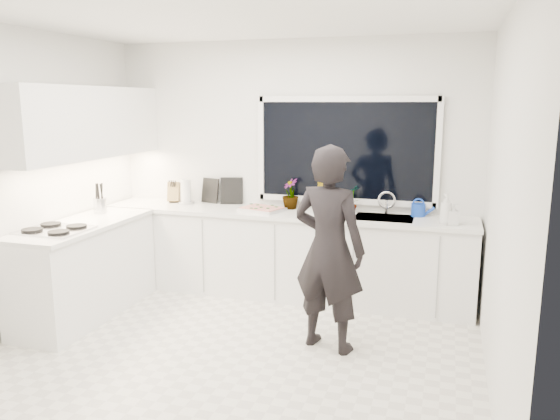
% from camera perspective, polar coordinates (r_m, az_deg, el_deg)
% --- Properties ---
extents(floor, '(4.00, 3.50, 0.02)m').
position_cam_1_polar(floor, '(4.72, -4.98, -14.66)').
color(floor, beige).
rests_on(floor, ground).
extents(wall_back, '(4.00, 0.02, 2.70)m').
position_cam_1_polar(wall_back, '(5.96, 1.20, 4.49)').
color(wall_back, white).
rests_on(wall_back, ground).
extents(wall_left, '(0.02, 3.50, 2.70)m').
position_cam_1_polar(wall_left, '(5.40, -25.43, 2.70)').
color(wall_left, white).
rests_on(wall_left, ground).
extents(wall_right, '(0.02, 3.50, 2.70)m').
position_cam_1_polar(wall_right, '(4.01, 22.35, 0.32)').
color(wall_right, white).
rests_on(wall_right, ground).
extents(ceiling, '(4.00, 3.50, 0.02)m').
position_cam_1_polar(ceiling, '(4.30, -5.63, 20.01)').
color(ceiling, white).
rests_on(ceiling, wall_back).
extents(window, '(1.80, 0.02, 1.00)m').
position_cam_1_polar(window, '(5.77, 6.88, 6.18)').
color(window, black).
rests_on(window, wall_back).
extents(base_cabinets_back, '(3.92, 0.58, 0.88)m').
position_cam_1_polar(base_cabinets_back, '(5.84, 0.32, -4.75)').
color(base_cabinets_back, white).
rests_on(base_cabinets_back, floor).
extents(base_cabinets_left, '(0.58, 1.60, 0.88)m').
position_cam_1_polar(base_cabinets_left, '(5.64, -19.68, -6.04)').
color(base_cabinets_left, white).
rests_on(base_cabinets_left, floor).
extents(countertop_back, '(3.94, 0.62, 0.04)m').
position_cam_1_polar(countertop_back, '(5.73, 0.29, -0.35)').
color(countertop_back, silver).
rests_on(countertop_back, base_cabinets_back).
extents(countertop_left, '(0.62, 1.60, 0.04)m').
position_cam_1_polar(countertop_left, '(5.52, -20.00, -1.47)').
color(countertop_left, silver).
rests_on(countertop_left, base_cabinets_left).
extents(upper_cabinets, '(0.34, 2.10, 0.70)m').
position_cam_1_polar(upper_cabinets, '(5.76, -19.49, 8.61)').
color(upper_cabinets, white).
rests_on(upper_cabinets, wall_left).
extents(sink, '(0.58, 0.42, 0.14)m').
position_cam_1_polar(sink, '(5.54, 10.78, -1.27)').
color(sink, silver).
rests_on(sink, countertop_back).
extents(faucet, '(0.03, 0.03, 0.22)m').
position_cam_1_polar(faucet, '(5.70, 11.07, 0.72)').
color(faucet, silver).
rests_on(faucet, countertop_back).
extents(stovetop, '(0.56, 0.48, 0.03)m').
position_cam_1_polar(stovetop, '(5.26, -22.48, -1.86)').
color(stovetop, black).
rests_on(stovetop, countertop_left).
extents(person, '(0.71, 0.56, 1.72)m').
position_cam_1_polar(person, '(4.51, 5.12, -4.09)').
color(person, black).
rests_on(person, floor).
extents(pizza_tray, '(0.51, 0.43, 0.03)m').
position_cam_1_polar(pizza_tray, '(5.77, -1.89, 0.09)').
color(pizza_tray, silver).
rests_on(pizza_tray, countertop_back).
extents(pizza, '(0.46, 0.39, 0.01)m').
position_cam_1_polar(pizza, '(5.76, -1.89, 0.25)').
color(pizza, red).
rests_on(pizza, pizza_tray).
extents(watering_can, '(0.16, 0.16, 0.13)m').
position_cam_1_polar(watering_can, '(5.64, 14.24, 0.01)').
color(watering_can, '#123AAC').
rests_on(watering_can, countertop_back).
extents(paper_towel_roll, '(0.14, 0.14, 0.26)m').
position_cam_1_polar(paper_towel_roll, '(6.23, -9.79, 1.84)').
color(paper_towel_roll, silver).
rests_on(paper_towel_roll, countertop_back).
extents(knife_block, '(0.15, 0.13, 0.22)m').
position_cam_1_polar(knife_block, '(6.35, -11.04, 1.79)').
color(knife_block, '#9A7147').
rests_on(knife_block, countertop_back).
extents(utensil_crock, '(0.14, 0.14, 0.16)m').
position_cam_1_polar(utensil_crock, '(5.92, -18.29, 0.45)').
color(utensil_crock, '#A9AAAE').
rests_on(utensil_crock, countertop_left).
extents(picture_frame_large, '(0.22, 0.07, 0.28)m').
position_cam_1_polar(picture_frame_large, '(6.26, -7.30, 2.04)').
color(picture_frame_large, black).
rests_on(picture_frame_large, countertop_back).
extents(picture_frame_small, '(0.25, 0.09, 0.30)m').
position_cam_1_polar(picture_frame_small, '(6.15, -5.08, 2.03)').
color(picture_frame_small, black).
rests_on(picture_frame_small, countertop_back).
extents(herb_plants, '(0.88, 0.26, 0.33)m').
position_cam_1_polar(herb_plants, '(5.78, 3.48, 1.52)').
color(herb_plants, '#26662D').
rests_on(herb_plants, countertop_back).
extents(soap_bottles, '(0.20, 0.16, 0.29)m').
position_cam_1_polar(soap_bottles, '(5.32, 17.20, -0.09)').
color(soap_bottles, '#D8BF66').
rests_on(soap_bottles, countertop_back).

